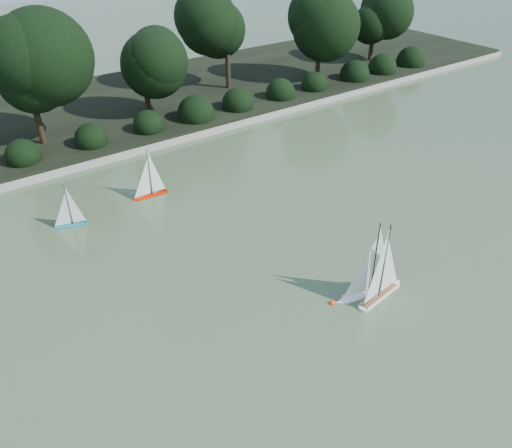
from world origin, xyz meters
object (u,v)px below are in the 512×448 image
at_px(sailboat_white_b, 384,283).
at_px(sailboat_teal, 67,220).
at_px(sailboat_white_a, 365,285).
at_px(sailboat_orange, 147,189).
at_px(race_buoy, 332,303).

distance_m(sailboat_white_b, sailboat_teal, 7.91).
bearing_deg(sailboat_white_b, sailboat_teal, 124.97).
distance_m(sailboat_white_a, sailboat_orange, 6.73).
relative_size(sailboat_white_a, race_buoy, 14.52).
relative_size(sailboat_white_a, sailboat_white_b, 0.96).
relative_size(sailboat_white_b, race_buoy, 15.05).
distance_m(sailboat_orange, sailboat_teal, 2.31).
distance_m(sailboat_teal, race_buoy, 7.00).
xyz_separation_m(sailboat_white_a, sailboat_white_b, (0.36, -0.20, 0.01)).
relative_size(sailboat_white_a, sailboat_teal, 1.49).
relative_size(sailboat_white_b, sailboat_orange, 1.30).
xyz_separation_m(sailboat_white_b, sailboat_teal, (-4.53, 6.48, -0.10)).
relative_size(sailboat_white_a, sailboat_orange, 1.26).
bearing_deg(sailboat_teal, sailboat_white_a, -56.38).
bearing_deg(sailboat_orange, sailboat_white_b, -71.53).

